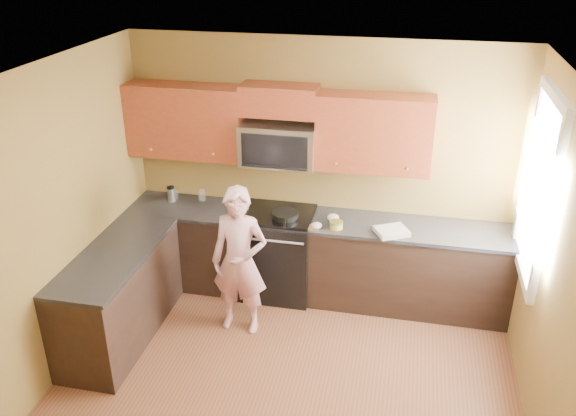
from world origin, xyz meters
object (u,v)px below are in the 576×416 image
(frying_pan, at_px, (285,217))
(travel_mug, at_px, (172,201))
(microwave, at_px, (279,163))
(woman, at_px, (240,261))
(stove, at_px, (277,253))
(butter_tub, at_px, (336,228))

(frying_pan, bearing_deg, travel_mug, 160.53)
(microwave, xyz_separation_m, woman, (-0.20, -0.83, -0.70))
(stove, height_order, woman, woman)
(microwave, height_order, travel_mug, microwave)
(butter_tub, xyz_separation_m, travel_mug, (-1.84, 0.26, 0.00))
(frying_pan, bearing_deg, butter_tub, -18.79)
(stove, height_order, frying_pan, frying_pan)
(microwave, distance_m, frying_pan, 0.55)
(woman, xyz_separation_m, travel_mug, (-1.00, 0.81, 0.17))
(microwave, relative_size, butter_tub, 5.60)
(travel_mug, bearing_deg, stove, -4.85)
(frying_pan, bearing_deg, stove, 130.07)
(woman, height_order, butter_tub, woman)
(stove, height_order, butter_tub, butter_tub)
(stove, xyz_separation_m, microwave, (0.00, 0.12, 0.97))
(microwave, height_order, woman, microwave)
(microwave, distance_m, woman, 1.10)
(stove, xyz_separation_m, woman, (-0.20, -0.71, 0.28))
(butter_tub, bearing_deg, stove, 166.30)
(butter_tub, distance_m, travel_mug, 1.86)
(woman, xyz_separation_m, butter_tub, (0.85, 0.55, 0.17))
(woman, bearing_deg, microwave, 78.28)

